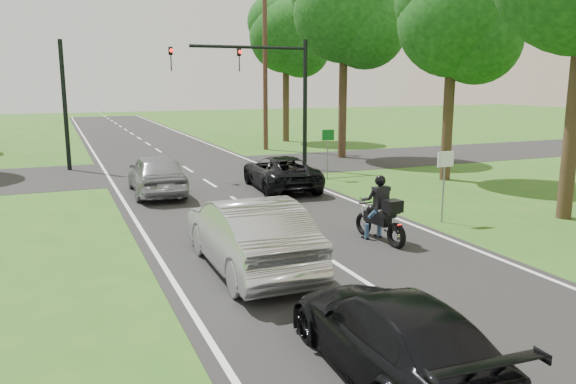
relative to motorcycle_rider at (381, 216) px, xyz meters
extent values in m
plane|color=#275919|center=(-1.92, -1.93, -0.70)|extent=(140.00, 140.00, 0.00)
cube|color=black|center=(-1.92, 8.07, -0.69)|extent=(8.00, 100.00, 0.01)
cube|color=black|center=(-1.92, 14.07, -0.70)|extent=(60.00, 7.00, 0.01)
torus|color=black|center=(-0.07, 0.77, -0.39)|extent=(0.19, 0.63, 0.62)
torus|color=black|center=(0.06, -0.64, -0.39)|extent=(0.21, 0.69, 0.68)
cube|color=black|center=(-0.02, 0.16, -0.10)|extent=(0.34, 0.91, 0.28)
sphere|color=black|center=(-0.04, 0.40, 0.06)|extent=(0.32, 0.32, 0.32)
cube|color=black|center=(0.01, -0.17, 0.06)|extent=(0.37, 0.54, 0.09)
cube|color=#FF0C07|center=(0.07, -0.74, -0.09)|extent=(0.10, 0.04, 0.05)
cylinder|color=silver|center=(0.18, -0.34, -0.41)|extent=(0.15, 0.76, 0.08)
cylinder|color=black|center=(-0.06, 0.58, 0.23)|extent=(0.58, 0.09, 0.03)
cube|color=black|center=(0.04, -0.45, 0.35)|extent=(0.45, 0.41, 0.30)
cube|color=black|center=(0.00, 0.02, 0.47)|extent=(0.39, 0.24, 0.56)
sphere|color=black|center=(-0.01, 0.09, 0.91)|extent=(0.28, 0.28, 0.28)
cylinder|color=navy|center=(-0.24, 0.31, -0.48)|extent=(0.12, 0.12, 0.42)
cylinder|color=navy|center=(0.17, 0.35, -0.48)|extent=(0.12, 0.12, 0.42)
imported|color=black|center=(0.33, 7.83, -0.04)|extent=(2.56, 4.85, 1.30)
imported|color=#B2B3B7|center=(-3.89, -0.76, 0.13)|extent=(1.77, 4.98, 1.64)
imported|color=#97989E|center=(-4.29, 8.59, 0.08)|extent=(1.99, 4.60, 1.54)
imported|color=black|center=(-3.50, -5.88, -0.07)|extent=(1.93, 4.35, 1.24)
cylinder|color=black|center=(3.28, 12.07, 2.30)|extent=(0.20, 0.20, 6.00)
cylinder|color=black|center=(0.58, 12.07, 4.90)|extent=(5.40, 0.14, 0.14)
imported|color=black|center=(0.08, 12.07, 4.35)|extent=(0.16, 0.36, 1.00)
imported|color=black|center=(-2.92, 12.07, 4.35)|extent=(0.16, 0.36, 1.00)
sphere|color=#FF0C07|center=(0.08, 11.89, 4.68)|extent=(0.16, 0.16, 0.16)
sphere|color=#FF0C07|center=(-2.92, 11.89, 4.68)|extent=(0.16, 0.16, 0.16)
cylinder|color=black|center=(-7.12, 16.07, 2.30)|extent=(0.20, 0.20, 6.00)
cylinder|color=#543226|center=(4.28, 20.07, 4.30)|extent=(0.28, 0.28, 10.00)
cylinder|color=slate|center=(2.78, 1.07, 0.30)|extent=(0.05, 0.05, 2.00)
cube|color=silver|center=(2.78, 1.04, 1.20)|extent=(0.55, 0.04, 0.45)
cylinder|color=slate|center=(2.98, 9.07, 0.30)|extent=(0.05, 0.05, 2.00)
cube|color=#0C591E|center=(2.98, 9.04, 1.20)|extent=(0.55, 0.04, 0.45)
cylinder|color=#332316|center=(6.58, 0.07, 2.66)|extent=(0.44, 0.44, 6.72)
cylinder|color=#332316|center=(7.58, 7.07, 2.24)|extent=(0.44, 0.44, 5.88)
sphere|color=#0E350E|center=(7.58, 7.07, 5.81)|extent=(4.50, 4.50, 4.50)
sphere|color=#0E350E|center=(8.33, 6.47, 5.07)|extent=(3.60, 3.60, 3.60)
cylinder|color=#332316|center=(6.88, 15.07, 2.80)|extent=(0.44, 0.44, 7.00)
sphere|color=#0E350E|center=(6.88, 15.07, 7.05)|extent=(5.40, 5.40, 5.40)
sphere|color=#0E350E|center=(7.78, 14.35, 6.17)|extent=(4.32, 4.32, 4.32)
cylinder|color=#332316|center=(7.28, 24.07, 2.52)|extent=(0.44, 0.44, 6.44)
sphere|color=#0E350E|center=(7.28, 24.07, 6.43)|extent=(4.95, 4.95, 4.95)
sphere|color=#0E350E|center=(8.11, 23.41, 5.62)|extent=(3.96, 3.96, 3.96)
camera|label=1|loc=(-7.70, -12.12, 3.43)|focal=35.00mm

